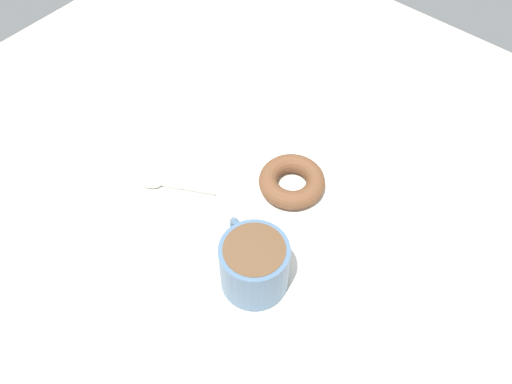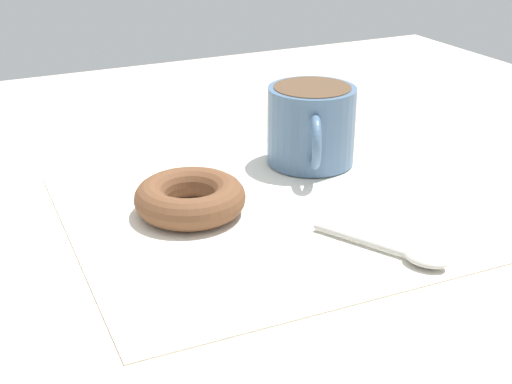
{
  "view_description": "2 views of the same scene",
  "coord_description": "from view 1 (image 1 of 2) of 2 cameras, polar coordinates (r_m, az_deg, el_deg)",
  "views": [
    {
      "loc": [
        35.49,
        -37.33,
        69.8
      ],
      "look_at": [
        2.26,
        1.99,
        2.3
      ],
      "focal_mm": 40.0,
      "sensor_mm": 36.0,
      "label": 1
    },
    {
      "loc": [
        -50.72,
        27.53,
        28.91
      ],
      "look_at": [
        2.26,
        1.99,
        2.3
      ],
      "focal_mm": 50.0,
      "sensor_mm": 36.0,
      "label": 2
    }
  ],
  "objects": [
    {
      "name": "napkin",
      "position": [
        0.87,
        0.0,
        -0.86
      ],
      "size": [
        34.27,
        34.27,
        0.3
      ],
      "primitive_type": "cube",
      "rotation": [
        0.0,
        0.0,
        -0.03
      ],
      "color": "white",
      "rests_on": "ground_plane"
    },
    {
      "name": "donut",
      "position": [
        0.87,
        3.61,
        1.08
      ],
      "size": [
        10.18,
        10.18,
        2.91
      ],
      "primitive_type": "torus",
      "color": "brown",
      "rests_on": "napkin"
    },
    {
      "name": "ground_plane",
      "position": [
        0.88,
        -1.98,
        -1.34
      ],
      "size": [
        120.0,
        120.0,
        2.0
      ],
      "primitive_type": "cube",
      "color": "beige"
    },
    {
      "name": "spoon",
      "position": [
        0.89,
        -9.49,
        0.83
      ],
      "size": [
        11.37,
        7.03,
        0.9
      ],
      "color": "#B7B2A8",
      "rests_on": "napkin"
    },
    {
      "name": "coffee_cup",
      "position": [
        0.75,
        -0.22,
        -7.2
      ],
      "size": [
        11.89,
        9.26,
        8.28
      ],
      "color": "slate",
      "rests_on": "napkin"
    }
  ]
}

